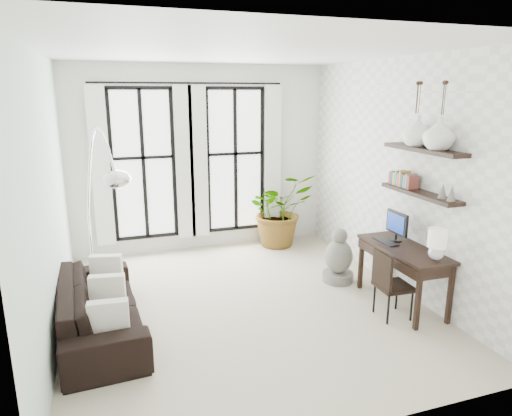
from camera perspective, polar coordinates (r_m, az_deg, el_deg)
name	(u,v)px	position (r m, az deg, el deg)	size (l,w,h in m)	color
floor	(244,304)	(6.19, -1.46, -11.95)	(5.00, 5.00, 0.00)	beige
ceiling	(243,51)	(5.57, -1.68, 19.08)	(5.00, 5.00, 0.00)	white
wall_left	(46,199)	(5.46, -24.75, 0.98)	(5.00, 5.00, 0.00)	silver
wall_right	(398,176)	(6.67, 17.31, 3.84)	(5.00, 5.00, 0.00)	white
wall_back	(202,159)	(8.05, -6.81, 6.09)	(4.50, 4.50, 0.00)	white
windows	(191,162)	(7.95, -8.11, 5.65)	(3.26, 0.13, 2.65)	white
wall_shelves	(419,175)	(6.07, 19.73, 3.90)	(0.25, 1.30, 0.60)	black
sofa	(100,307)	(5.69, -18.95, -11.63)	(2.20, 0.86, 0.64)	black
throw_pillows	(108,292)	(5.62, -18.07, -9.91)	(0.40, 1.52, 0.40)	silver
plant	(279,209)	(8.28, 2.89, -0.16)	(1.21, 1.05, 1.34)	#2D7228
desk	(406,253)	(6.15, 18.23, -5.35)	(0.57, 1.36, 1.19)	black
desk_chair	(389,281)	(5.89, 16.25, -8.74)	(0.42, 0.42, 0.86)	black
arc_lamp	(98,168)	(6.08, -19.15, 4.79)	(0.73, 1.96, 2.33)	silver
buddha	(339,259)	(6.87, 10.28, -6.30)	(0.45, 0.45, 0.82)	gray
vase_a	(439,134)	(5.78, 21.94, 8.63)	(0.37, 0.37, 0.38)	white
vase_b	(417,131)	(6.09, 19.51, 9.07)	(0.37, 0.37, 0.38)	white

